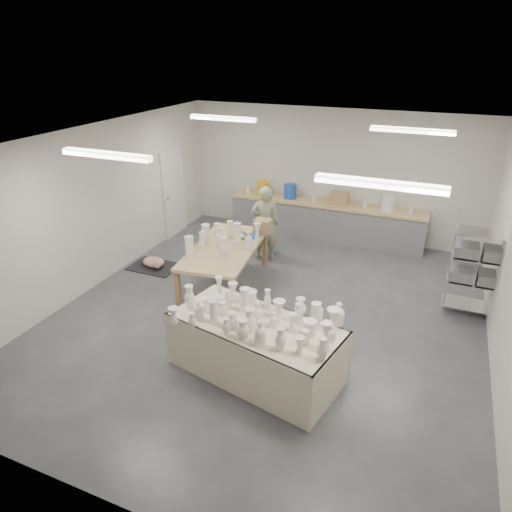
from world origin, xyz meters
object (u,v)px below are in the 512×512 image
at_px(potter, 265,223).
at_px(red_stool, 269,241).
at_px(work_table, 229,244).
at_px(drying_table, 257,345).

distance_m(potter, red_stool, 0.59).
bearing_deg(work_table, red_stool, 76.54).
bearing_deg(drying_table, potter, 122.14).
height_order(potter, red_stool, potter).
distance_m(drying_table, work_table, 2.70).
distance_m(work_table, potter, 1.39).
bearing_deg(potter, drying_table, 92.01).
height_order(drying_table, work_table, work_table).
height_order(drying_table, red_stool, drying_table).
bearing_deg(red_stool, drying_table, -71.39).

